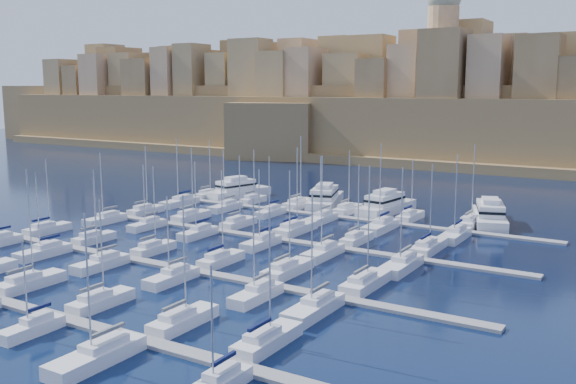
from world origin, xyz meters
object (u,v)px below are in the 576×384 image
Objects in this scene: motor_yacht_c at (386,205)px; motor_yacht_d at (490,215)px; sailboat_2 at (30,282)px; motor_yacht_b at (325,198)px; sailboat_4 at (183,320)px; motor_yacht_a at (238,190)px.

motor_yacht_c and motor_yacht_d have the same top height.
sailboat_2 is 70.83m from motor_yacht_b.
sailboat_4 is 70.39m from motor_yacht_c.
sailboat_2 is at bearing -119.78° from motor_yacht_d.
motor_yacht_b is at bearing 106.15° from sailboat_4.
motor_yacht_d is (40.38, 70.56, 0.97)m from sailboat_2.
sailboat_2 is 0.93× the size of motor_yacht_a.
motor_yacht_d is (57.85, 0.87, -0.00)m from motor_yacht_a.
sailboat_4 is (25.63, -0.11, -0.01)m from sailboat_2.
sailboat_2 is 81.30m from motor_yacht_d.
sailboat_2 reaches higher than motor_yacht_d.
sailboat_2 is 0.84× the size of motor_yacht_d.
sailboat_4 is at bearing -73.85° from motor_yacht_b.
motor_yacht_b is at bearing 177.55° from motor_yacht_c.
sailboat_4 is at bearing -0.25° from sailboat_2.
motor_yacht_b is 35.24m from motor_yacht_d.
motor_yacht_a is at bearing -179.50° from motor_yacht_c.
motor_yacht_d is (35.24, -0.08, 0.00)m from motor_yacht_b.
sailboat_2 is at bearing -94.16° from motor_yacht_b.
sailboat_4 is 0.87× the size of motor_yacht_a.
sailboat_2 is 71.86m from motor_yacht_a.
motor_yacht_a is 57.85m from motor_yacht_d.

